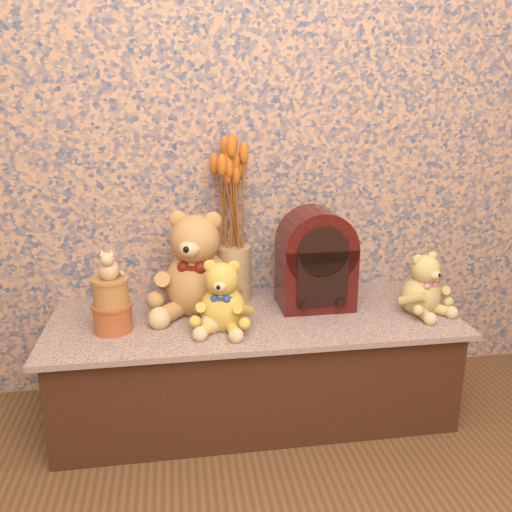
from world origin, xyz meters
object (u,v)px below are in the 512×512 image
Objects in this scene: cat_figurine at (108,263)px; cathedral_radio at (316,258)px; teddy_large at (197,258)px; biscuit_tin_lower at (113,318)px; teddy_medium at (223,292)px; teddy_small at (422,280)px; ceramic_vase at (234,274)px.

cathedral_radio is at bearing 8.17° from cat_figurine.
biscuit_tin_lower is (-0.30, -0.13, -0.16)m from teddy_large.
teddy_medium is at bearing -157.73° from cathedral_radio.
teddy_small is at bearing -0.05° from biscuit_tin_lower.
biscuit_tin_lower is at bearing -153.05° from ceramic_vase.
biscuit_tin_lower is 1.17× the size of cat_figurine.
teddy_medium is 1.07× the size of teddy_small.
ceramic_vase is at bearing 138.97° from teddy_small.
cat_figurine reaches higher than teddy_small.
ceramic_vase is (0.07, 0.25, -0.02)m from teddy_medium.
ceramic_vase is 0.50m from biscuit_tin_lower.
cat_figurine is (0.00, 0.00, 0.19)m from biscuit_tin_lower.
teddy_small is 2.21× the size of cat_figurine.
ceramic_vase is at bearing 51.67° from teddy_large.
biscuit_tin_lower is at bearing -136.79° from teddy_large.
cathedral_radio is at bearing -19.65° from ceramic_vase.
teddy_medium reaches higher than biscuit_tin_lower.
teddy_medium is 0.38m from biscuit_tin_lower.
teddy_large is 0.19m from teddy_medium.
teddy_small is at bearing -1.10° from cat_figurine.
teddy_large is 1.55× the size of teddy_medium.
teddy_large reaches higher than cathedral_radio.
cathedral_radio is 3.39× the size of cat_figurine.
teddy_medium is 2.02× the size of biscuit_tin_lower.
teddy_large is 1.89× the size of ceramic_vase.
teddy_small is at bearing 16.81° from teddy_medium.
teddy_medium is (0.07, -0.16, -0.07)m from teddy_large.
cathedral_radio is at bearing 36.94° from teddy_medium.
teddy_large is at bearing 148.37° from teddy_small.
cat_figurine is at bearing -171.00° from cathedral_radio.
cat_figurine reaches higher than biscuit_tin_lower.
cat_figurine is at bearing 0.00° from biscuit_tin_lower.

